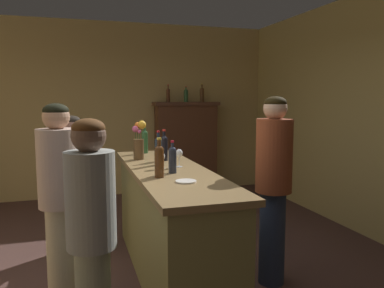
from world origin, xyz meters
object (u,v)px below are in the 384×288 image
at_px(wine_bottle_pinot, 164,147).
at_px(wine_bottle_riesling, 172,158).
at_px(cheese_plate, 186,181).
at_px(bartender, 273,181).
at_px(wine_bottle_merlot, 145,140).
at_px(wine_glass_front, 179,154).
at_px(patron_near_entrance, 59,195).
at_px(bar_counter, 169,222).
at_px(flower_arrangement, 139,142).
at_px(display_bottle_left, 168,94).
at_px(wine_glass_mid, 161,157).
at_px(display_cabinet, 186,146).
at_px(wine_bottle_malbec, 159,159).
at_px(patron_in_grey, 92,230).
at_px(display_bottle_center, 202,94).
at_px(display_bottle_midleft, 186,95).
at_px(patron_in_navy, 74,179).
at_px(wine_bottle_rose, 158,150).

bearing_deg(wine_bottle_pinot, wine_bottle_riesling, -96.78).
height_order(cheese_plate, bartender, bartender).
bearing_deg(wine_bottle_pinot, wine_bottle_merlot, 99.06).
height_order(wine_glass_front, bartender, bartender).
distance_m(wine_bottle_riesling, patron_near_entrance, 0.97).
relative_size(bar_counter, wine_bottle_pinot, 7.73).
relative_size(flower_arrangement, display_bottle_left, 1.38).
xyz_separation_m(wine_glass_front, wine_glass_mid, (-0.18, -0.03, -0.02)).
relative_size(wine_glass_mid, patron_near_entrance, 0.09).
relative_size(display_cabinet, wine_glass_mid, 10.56).
bearing_deg(bartender, wine_bottle_malbec, 7.67).
relative_size(wine_bottle_merlot, wine_bottle_malbec, 1.01).
height_order(patron_near_entrance, patron_in_grey, patron_near_entrance).
bearing_deg(display_bottle_left, display_cabinet, 0.00).
xyz_separation_m(wine_bottle_riesling, wine_bottle_pinot, (0.08, 0.68, 0.02)).
xyz_separation_m(wine_glass_mid, display_bottle_center, (1.41, 3.05, 0.61)).
distance_m(display_cabinet, display_bottle_midleft, 0.89).
height_order(wine_bottle_pinot, flower_arrangement, flower_arrangement).
bearing_deg(patron_in_grey, wine_bottle_malbec, -2.38).
bearing_deg(wine_glass_mid, wine_glass_front, 8.59).
distance_m(flower_arrangement, cheese_plate, 1.24).
bearing_deg(wine_bottle_merlot, patron_near_entrance, -124.19).
bearing_deg(display_bottle_center, flower_arrangement, -121.73).
height_order(bar_counter, wine_glass_front, wine_glass_front).
relative_size(display_cabinet, display_bottle_midleft, 5.96).
relative_size(flower_arrangement, display_bottle_center, 1.29).
bearing_deg(wine_glass_front, patron_in_navy, 140.47).
bearing_deg(patron_in_navy, wine_glass_mid, 18.77).
xyz_separation_m(wine_bottle_malbec, display_bottle_center, (1.52, 3.45, 0.57)).
xyz_separation_m(wine_bottle_rose, patron_in_grey, (-0.70, -1.30, -0.30)).
height_order(wine_glass_mid, display_bottle_center, display_bottle_center).
relative_size(patron_in_navy, bartender, 0.88).
height_order(wine_glass_front, display_bottle_center, display_bottle_center).
xyz_separation_m(wine_glass_mid, patron_in_grey, (-0.68, -1.10, -0.26)).
relative_size(wine_glass_front, patron_in_navy, 0.11).
relative_size(patron_in_navy, patron_near_entrance, 0.91).
xyz_separation_m(wine_bottle_malbec, patron_in_grey, (-0.58, -0.71, -0.30)).
relative_size(display_cabinet, flower_arrangement, 3.90).
bearing_deg(patron_near_entrance, bartender, -10.11).
xyz_separation_m(wine_bottle_merlot, patron_in_navy, (-0.82, -0.22, -0.37)).
distance_m(wine_bottle_merlot, bartender, 1.75).
relative_size(cheese_plate, display_bottle_left, 0.55).
distance_m(cheese_plate, patron_in_grey, 0.89).
distance_m(wine_bottle_pinot, cheese_plate, 1.08).
relative_size(display_cabinet, wine_bottle_merlot, 4.87).
bearing_deg(wine_glass_mid, display_bottle_midleft, 69.83).
bearing_deg(wine_glass_front, wine_bottle_riesling, -116.23).
bearing_deg(patron_near_entrance, patron_in_navy, 78.43).
bearing_deg(patron_near_entrance, wine_bottle_malbec, -11.62).
bearing_deg(wine_bottle_malbec, patron_in_navy, 119.25).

